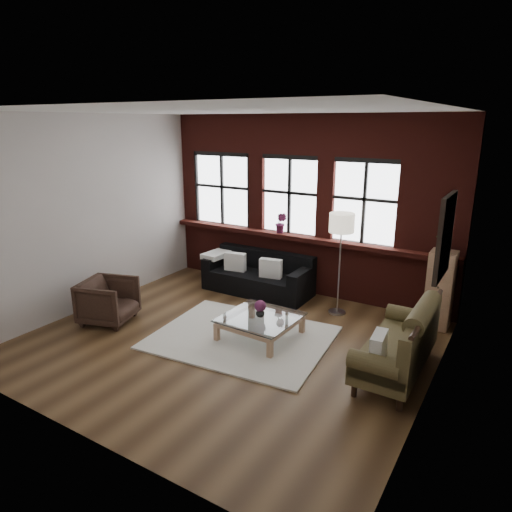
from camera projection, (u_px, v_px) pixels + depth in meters
The scene contains 26 objects.
floor at pixel (229, 340), 6.64m from camera, with size 5.50×5.50×0.00m, color #432C18.
ceiling at pixel (224, 110), 5.74m from camera, with size 5.50×5.50×0.00m, color white.
wall_back at pixel (306, 206), 8.24m from camera, with size 5.50×5.50×0.00m, color beige.
wall_front at pixel (69, 290), 4.14m from camera, with size 5.50×5.50×0.00m, color beige.
wall_left at pixel (91, 213), 7.56m from camera, with size 5.00×5.00×0.00m, color beige.
wall_right at pixel (440, 266), 4.82m from camera, with size 5.00×5.00×0.00m, color beige.
brick_backwall at pixel (304, 206), 8.19m from camera, with size 5.50×0.12×3.20m, color #4A1611, non-canonical shape.
sill_ledge at pixel (301, 238), 8.27m from camera, with size 5.50×0.30×0.08m, color #4A1611.
window_left at pixel (223, 190), 9.05m from camera, with size 1.38×0.10×1.50m, color black, non-canonical shape.
window_mid at pixel (290, 197), 8.30m from camera, with size 1.38×0.10×1.50m, color black, non-canonical shape.
window_right at pixel (365, 204), 7.60m from camera, with size 1.38×0.10×1.50m, color black, non-canonical shape.
wall_poster at pixel (445, 237), 5.01m from camera, with size 0.05×0.74×0.94m, color black, non-canonical shape.
shag_rug at pixel (242, 337), 6.71m from camera, with size 2.49×1.96×0.03m, color beige.
dark_sofa at pixel (258, 274), 8.43m from camera, with size 2.01×0.81×0.73m, color black, non-canonical shape.
pillow_a at pixel (235, 262), 8.50m from camera, with size 0.40×0.14×0.34m, color white.
pillow_b at pixel (271, 268), 8.12m from camera, with size 0.40×0.14×0.34m, color white.
vintage_settee at pixel (397, 340), 5.66m from camera, with size 0.78×1.75×0.93m, color #4D4323, non-canonical shape.
pillow_settee at pixel (378, 347), 5.23m from camera, with size 0.14×0.38×0.34m, color white.
armchair at pixel (108, 301), 7.18m from camera, with size 0.75×0.77×0.70m, color black.
coffee_table at pixel (260, 327), 6.69m from camera, with size 1.03×1.03×0.35m, color #A47A59, non-canonical shape.
vase at pixel (260, 312), 6.62m from camera, with size 0.13×0.13×0.14m, color #B2B2B2.
flowers at pixel (260, 306), 6.59m from camera, with size 0.17×0.17×0.17m, color #622149.
drawer_chest at pixel (440, 290), 6.94m from camera, with size 0.37×0.37×1.21m, color #A47A59.
potted_plant_top at pixel (446, 242), 6.73m from camera, with size 0.26×0.23×0.29m, color #2D5923.
floor_lamp at pixel (340, 260), 7.35m from camera, with size 0.40×0.40×1.84m, color #A5A5A8, non-canonical shape.
sill_plant at pixel (281, 223), 8.39m from camera, with size 0.21×0.17×0.39m, color #622149.
Camera 1 is at (3.47, -4.93, 3.07)m, focal length 32.00 mm.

